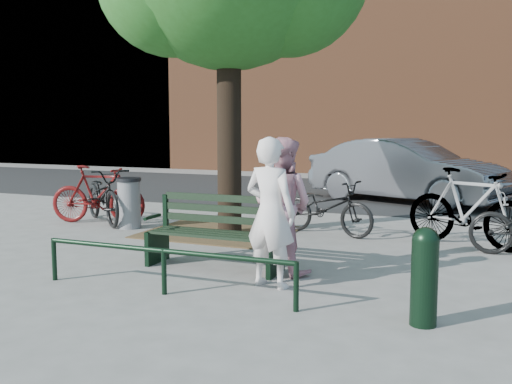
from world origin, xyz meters
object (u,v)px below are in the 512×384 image
at_px(person_left, 270,213).
at_px(parked_car, 406,171).
at_px(park_bench, 216,231).
at_px(bollard, 425,273).
at_px(litter_bin, 129,203).
at_px(bicycle_c, 326,207).
at_px(person_right, 282,206).

distance_m(person_left, parked_car, 7.71).
bearing_deg(person_left, park_bench, -19.35).
bearing_deg(parked_car, park_bench, -170.37).
relative_size(park_bench, bollard, 1.91).
distance_m(bollard, litter_bin, 6.21).
bearing_deg(bicycle_c, bollard, -137.85).
xyz_separation_m(park_bench, person_right, (0.86, 0.07, 0.36)).
bearing_deg(park_bench, litter_bin, 144.25).
relative_size(person_right, bollard, 1.84).
height_order(person_right, bollard, person_right).
distance_m(person_left, bollard, 1.90).
distance_m(person_left, litter_bin, 4.40).
relative_size(person_right, bicycle_c, 0.96).
relative_size(person_left, bicycle_c, 0.97).
bearing_deg(bollard, bicycle_c, 117.10).
bearing_deg(person_left, bollard, 170.45).
distance_m(person_left, bicycle_c, 3.25).
distance_m(person_right, parked_car, 7.09).
relative_size(person_left, litter_bin, 1.90).
bearing_deg(bicycle_c, person_right, -161.73).
height_order(park_bench, person_left, person_left).
height_order(person_left, bicycle_c, person_left).
relative_size(park_bench, parked_car, 0.38).
bearing_deg(person_left, parked_car, -82.52).
xyz_separation_m(person_right, bicycle_c, (-0.15, 2.60, -0.38)).
distance_m(litter_bin, parked_car, 6.63).
relative_size(person_left, parked_car, 0.37).
distance_m(bollard, bicycle_c, 4.35).
bearing_deg(parked_car, person_right, -163.61).
bearing_deg(person_right, parked_car, -79.75).
xyz_separation_m(bicycle_c, parked_car, (0.68, 4.47, 0.29)).
relative_size(park_bench, litter_bin, 1.94).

